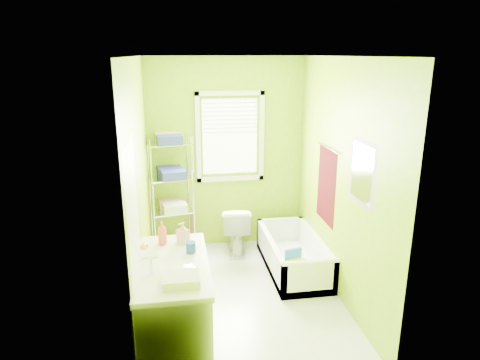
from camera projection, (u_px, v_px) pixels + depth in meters
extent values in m
plane|color=silver|center=(244.00, 296.00, 4.82)|extent=(2.90, 2.90, 0.00)
cube|color=#78A107|center=(226.00, 155.00, 5.82)|extent=(2.10, 0.04, 2.60)
cube|color=#78A107|center=(277.00, 245.00, 3.07)|extent=(2.10, 0.04, 2.60)
cube|color=#78A107|center=(141.00, 191.00, 4.29)|extent=(0.04, 2.90, 2.60)
cube|color=#78A107|center=(340.00, 182.00, 4.60)|extent=(0.04, 2.90, 2.60)
cube|color=white|center=(244.00, 56.00, 4.08)|extent=(2.10, 2.90, 0.04)
cube|color=white|center=(230.00, 137.00, 5.75)|extent=(0.74, 0.01, 1.01)
cube|color=white|center=(230.00, 179.00, 5.89)|extent=(0.92, 0.05, 0.06)
cube|color=white|center=(230.00, 93.00, 5.56)|extent=(0.92, 0.05, 0.06)
cube|color=white|center=(198.00, 138.00, 5.66)|extent=(0.06, 0.05, 1.22)
cube|color=white|center=(262.00, 136.00, 5.79)|extent=(0.06, 0.05, 1.22)
cube|color=white|center=(230.00, 115.00, 5.64)|extent=(0.72, 0.02, 0.50)
cube|color=white|center=(137.00, 264.00, 3.43)|extent=(0.02, 0.80, 2.00)
sphere|color=gold|center=(144.00, 247.00, 3.75)|extent=(0.07, 0.07, 0.07)
cube|color=#3C0609|center=(326.00, 185.00, 4.97)|extent=(0.02, 0.58, 0.90)
cylinder|color=silver|center=(327.00, 148.00, 4.84)|extent=(0.02, 0.62, 0.02)
cube|color=#CC5972|center=(363.00, 173.00, 4.01)|extent=(0.02, 0.54, 0.64)
cube|color=white|center=(362.00, 173.00, 4.01)|extent=(0.01, 0.44, 0.54)
cube|color=white|center=(293.00, 265.00, 5.42)|extent=(0.65, 1.40, 0.09)
cube|color=white|center=(270.00, 255.00, 5.33)|extent=(0.07, 1.40, 0.42)
cube|color=white|center=(316.00, 252.00, 5.42)|extent=(0.07, 1.40, 0.42)
cube|color=white|center=(310.00, 280.00, 4.74)|extent=(0.65, 0.07, 0.42)
cube|color=white|center=(280.00, 232.00, 6.01)|extent=(0.65, 0.07, 0.42)
cylinder|color=white|center=(311.00, 263.00, 4.68)|extent=(0.65, 0.07, 0.07)
cylinder|color=#135EB6|center=(298.00, 268.00, 5.21)|extent=(0.31, 0.31, 0.05)
cylinder|color=#FDFF1A|center=(298.00, 264.00, 5.19)|extent=(0.29, 0.29, 0.05)
cube|color=#135EB6|center=(293.00, 256.00, 5.28)|extent=(0.22, 0.08, 0.20)
imported|color=white|center=(236.00, 228.00, 5.82)|extent=(0.44, 0.69, 0.67)
cube|color=white|center=(175.00, 311.00, 3.81)|extent=(0.58, 1.17, 0.85)
cube|color=silver|center=(173.00, 265.00, 3.68)|extent=(0.61, 1.20, 0.05)
ellipsoid|color=white|center=(175.00, 275.00, 3.53)|extent=(0.40, 0.52, 0.14)
cylinder|color=silver|center=(151.00, 266.00, 3.48)|extent=(0.03, 0.03, 0.16)
cylinder|color=silver|center=(151.00, 258.00, 3.46)|extent=(0.12, 0.02, 0.02)
imported|color=#F14D46|center=(162.00, 233.00, 4.01)|extent=(0.09, 0.09, 0.23)
imported|color=pink|center=(183.00, 233.00, 4.03)|extent=(0.13, 0.13, 0.21)
cylinder|color=#183C9C|center=(191.00, 247.00, 3.85)|extent=(0.09, 0.09, 0.10)
cube|color=silver|center=(181.00, 280.00, 3.33)|extent=(0.29, 0.23, 0.07)
cylinder|color=silver|center=(153.00, 202.00, 5.42)|extent=(0.02, 0.02, 1.63)
cylinder|color=silver|center=(150.00, 195.00, 5.71)|extent=(0.02, 0.02, 1.63)
cylinder|color=silver|center=(194.00, 198.00, 5.58)|extent=(0.02, 0.02, 1.63)
cylinder|color=silver|center=(189.00, 191.00, 5.87)|extent=(0.02, 0.02, 1.63)
cube|color=silver|center=(174.00, 242.00, 5.83)|extent=(0.59, 0.42, 0.02)
cube|color=silver|center=(172.00, 211.00, 5.70)|extent=(0.59, 0.42, 0.02)
cube|color=silver|center=(171.00, 178.00, 5.57)|extent=(0.59, 0.42, 0.02)
cube|color=silver|center=(169.00, 143.00, 5.44)|extent=(0.59, 0.42, 0.02)
cube|color=#2D37A4|center=(170.00, 140.00, 5.33)|extent=(0.33, 0.25, 0.11)
cube|color=#D6BD83|center=(167.00, 137.00, 5.53)|extent=(0.33, 0.25, 0.11)
cube|color=#2D37A4|center=(174.00, 175.00, 5.47)|extent=(0.33, 0.25, 0.11)
cube|color=#2D37A4|center=(169.00, 171.00, 5.66)|extent=(0.33, 0.25, 0.11)
cube|color=silver|center=(175.00, 208.00, 5.62)|extent=(0.33, 0.25, 0.11)
cube|color=#D08EA1|center=(170.00, 203.00, 5.80)|extent=(0.33, 0.25, 0.11)
cube|color=#D08EA1|center=(193.00, 226.00, 5.86)|extent=(0.07, 0.29, 0.51)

